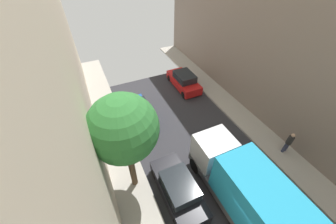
{
  "coord_description": "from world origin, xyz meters",
  "views": [
    {
      "loc": [
        -5.36,
        -1.06,
        11.07
      ],
      "look_at": [
        -0.48,
        9.65,
        0.5
      ],
      "focal_mm": 20.83,
      "sensor_mm": 36.0,
      "label": 1
    }
  ],
  "objects_px": {
    "parked_car_left_3": "(139,113)",
    "parked_car_left_2": "(178,189)",
    "parked_car_right_2": "(184,81)",
    "street_tree_0": "(123,129)",
    "delivery_truck": "(244,188)",
    "pedestrian": "(289,142)"
  },
  "relations": [
    {
      "from": "parked_car_right_2",
      "to": "street_tree_0",
      "type": "height_order",
      "value": "street_tree_0"
    },
    {
      "from": "delivery_truck",
      "to": "street_tree_0",
      "type": "bearing_deg",
      "value": 143.79
    },
    {
      "from": "parked_car_right_2",
      "to": "street_tree_0",
      "type": "distance_m",
      "value": 11.54
    },
    {
      "from": "parked_car_right_2",
      "to": "pedestrian",
      "type": "relative_size",
      "value": 2.44
    },
    {
      "from": "parked_car_left_2",
      "to": "pedestrian",
      "type": "distance_m",
      "value": 7.95
    },
    {
      "from": "pedestrian",
      "to": "parked_car_left_2",
      "type": "bearing_deg",
      "value": 177.63
    },
    {
      "from": "parked_car_left_3",
      "to": "delivery_truck",
      "type": "relative_size",
      "value": 0.64
    },
    {
      "from": "parked_car_right_2",
      "to": "pedestrian",
      "type": "xyz_separation_m",
      "value": [
        2.54,
        -9.84,
        0.35
      ]
    },
    {
      "from": "delivery_truck",
      "to": "parked_car_left_2",
      "type": "bearing_deg",
      "value": 146.6
    },
    {
      "from": "street_tree_0",
      "to": "delivery_truck",
      "type": "bearing_deg",
      "value": -36.21
    },
    {
      "from": "parked_car_left_2",
      "to": "parked_car_left_3",
      "type": "bearing_deg",
      "value": 90.0
    },
    {
      "from": "parked_car_left_2",
      "to": "parked_car_left_3",
      "type": "distance_m",
      "value": 6.83
    },
    {
      "from": "parked_car_left_2",
      "to": "parked_car_left_3",
      "type": "height_order",
      "value": "same"
    },
    {
      "from": "parked_car_left_3",
      "to": "parked_car_left_2",
      "type": "bearing_deg",
      "value": -90.0
    },
    {
      "from": "parked_car_right_2",
      "to": "pedestrian",
      "type": "distance_m",
      "value": 10.16
    },
    {
      "from": "parked_car_left_2",
      "to": "pedestrian",
      "type": "relative_size",
      "value": 2.44
    },
    {
      "from": "parked_car_left_3",
      "to": "pedestrian",
      "type": "xyz_separation_m",
      "value": [
        7.94,
        -7.16,
        0.35
      ]
    },
    {
      "from": "parked_car_left_3",
      "to": "pedestrian",
      "type": "height_order",
      "value": "pedestrian"
    },
    {
      "from": "parked_car_right_2",
      "to": "delivery_truck",
      "type": "distance_m",
      "value": 11.66
    },
    {
      "from": "parked_car_left_2",
      "to": "parked_car_right_2",
      "type": "relative_size",
      "value": 1.0
    },
    {
      "from": "delivery_truck",
      "to": "pedestrian",
      "type": "relative_size",
      "value": 3.84
    },
    {
      "from": "parked_car_right_2",
      "to": "parked_car_left_2",
      "type": "bearing_deg",
      "value": -119.6
    }
  ]
}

